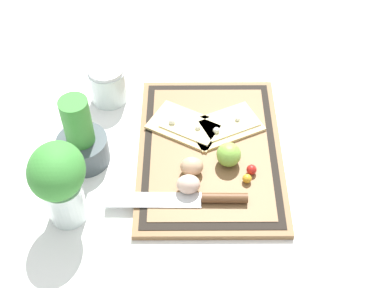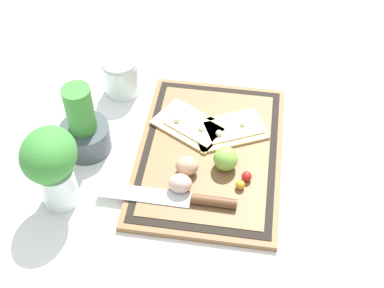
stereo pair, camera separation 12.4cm
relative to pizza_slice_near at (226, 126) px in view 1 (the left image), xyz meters
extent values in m
plane|color=white|center=(-0.07, 0.04, -0.02)|extent=(6.00, 6.00, 0.00)
cube|color=brown|center=(-0.07, 0.04, -0.02)|extent=(0.47, 0.34, 0.02)
cube|color=black|center=(-0.07, 0.04, -0.01)|extent=(0.45, 0.31, 0.00)
cube|color=brown|center=(-0.07, 0.04, -0.01)|extent=(0.41, 0.28, 0.00)
cube|color=#DBBC7F|center=(0.00, 0.00, 0.00)|extent=(0.17, 0.20, 0.01)
cube|color=beige|center=(0.00, -0.01, 0.00)|extent=(0.12, 0.15, 0.00)
sphere|color=silver|center=(-0.03, 0.02, 0.01)|extent=(0.02, 0.02, 0.02)
sphere|color=silver|center=(0.01, -0.03, 0.01)|extent=(0.01, 0.01, 0.01)
cube|color=#DBBC7F|center=(0.00, 0.10, 0.00)|extent=(0.17, 0.20, 0.01)
cube|color=beige|center=(0.00, 0.09, 0.00)|extent=(0.13, 0.15, 0.00)
sphere|color=silver|center=(0.00, 0.13, 0.01)|extent=(0.02, 0.02, 0.02)
sphere|color=silver|center=(-0.02, 0.07, 0.01)|extent=(0.01, 0.01, 0.01)
cube|color=silver|center=(-0.22, 0.17, 0.00)|extent=(0.04, 0.21, 0.00)
cylinder|color=brown|center=(-0.22, 0.01, 0.01)|extent=(0.02, 0.10, 0.02)
ellipsoid|color=tan|center=(-0.14, 0.08, 0.02)|extent=(0.04, 0.05, 0.04)
ellipsoid|color=beige|center=(-0.19, 0.09, 0.02)|extent=(0.04, 0.05, 0.04)
sphere|color=#7FB742|center=(-0.11, 0.00, 0.02)|extent=(0.06, 0.06, 0.06)
sphere|color=red|center=(-0.14, -0.05, 0.01)|extent=(0.02, 0.02, 0.02)
sphere|color=gold|center=(-0.17, -0.04, 0.01)|extent=(0.02, 0.02, 0.02)
cylinder|color=#3D474C|center=(-0.09, 0.33, 0.01)|extent=(0.12, 0.12, 0.07)
cylinder|color=#388433|center=(-0.09, 0.33, 0.09)|extent=(0.06, 0.06, 0.15)
cylinder|color=silver|center=(0.12, 0.30, 0.02)|extent=(0.09, 0.09, 0.09)
cylinder|color=#B73323|center=(0.12, 0.30, -0.01)|extent=(0.08, 0.08, 0.03)
cylinder|color=silver|center=(0.12, 0.30, 0.07)|extent=(0.09, 0.09, 0.01)
cylinder|color=silver|center=(-0.24, 0.35, 0.03)|extent=(0.08, 0.08, 0.10)
ellipsoid|color=#388433|center=(-0.24, 0.35, 0.13)|extent=(0.13, 0.11, 0.11)
camera|label=1|loc=(-0.90, 0.09, 0.94)|focal=50.00mm
camera|label=2|loc=(-0.89, -0.04, 0.94)|focal=50.00mm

